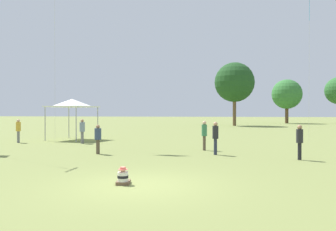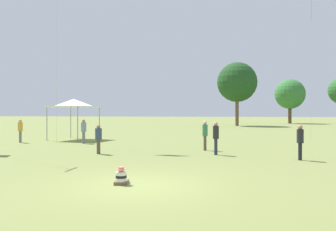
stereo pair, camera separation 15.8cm
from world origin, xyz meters
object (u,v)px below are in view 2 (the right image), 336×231
Objects in this scene: person_standing_0 at (300,139)px; person_standing_3 at (84,129)px; person_standing_6 at (98,137)px; person_standing_7 at (20,128)px; person_standing_4 at (205,133)px; distant_tree_1 at (290,94)px; person_standing_1 at (216,135)px; seated_toddler at (121,177)px; distant_tree_0 at (237,82)px; canopy_tent at (74,103)px.

person_standing_0 is 14.44m from person_standing_3.
person_standing_6 is 0.91× the size of person_standing_7.
person_standing_4 is 50.55m from distant_tree_1.
person_standing_3 is 1.00× the size of person_standing_7.
person_standing_1 is 6.15m from person_standing_6.
person_standing_1 is 14.85m from person_standing_7.
distant_tree_1 is (14.27, 58.14, 5.53)m from seated_toddler.
distant_tree_1 is at bearing 67.70° from person_standing_0.
person_standing_4 is 1.10× the size of person_standing_6.
distant_tree_1 reaches higher than person_standing_3.
distant_tree_0 is at bearing 79.97° from person_standing_0.
seated_toddler is at bearing -124.05° from person_standing_1.
person_standing_1 is 37.71m from distant_tree_0.
seated_toddler is 13.82m from person_standing_3.
person_standing_4 is 13.74m from person_standing_7.
person_standing_1 is 2.01m from person_standing_4.
person_standing_7 is at bearing -130.93° from canopy_tent.
person_standing_4 is 12.28m from canopy_tent.
person_standing_1 is 1.00× the size of person_standing_7.
person_standing_7 is at bearing 164.32° from person_standing_3.
distant_tree_1 is (17.89, 51.45, 4.83)m from person_standing_6.
canopy_tent reaches higher than person_standing_1.
distant_tree_1 reaches higher than person_standing_0.
distant_tree_1 is at bearing -106.44° from person_standing_7.
person_standing_6 is at bearing -101.28° from distant_tree_0.
person_standing_1 is at bearing -8.60° from person_standing_6.
distant_tree_0 reaches higher than person_standing_4.
person_standing_1 is at bearing 176.68° from person_standing_7.
person_standing_1 is at bearing -103.12° from distant_tree_1.
person_standing_3 reaches higher than person_standing_7.
person_standing_0 is 4.05m from person_standing_1.
canopy_tent is (2.64, 3.04, 1.90)m from person_standing_7.
distant_tree_1 is at bearing 61.04° from person_standing_1.
canopy_tent is (-15.52, 8.30, 1.95)m from person_standing_0.
person_standing_6 is at bearing -109.18° from distant_tree_1.
distant_tree_0 is 1.19× the size of distant_tree_1.
canopy_tent is at bearing 109.23° from person_standing_3.
distant_tree_0 is at bearing 66.40° from canopy_tent.
person_standing_0 is at bearing -98.69° from distant_tree_1.
person_standing_3 reaches higher than person_standing_4.
seated_toddler is 17.52m from canopy_tent.
person_standing_7 reaches higher than seated_toddler.
person_standing_6 is 0.18× the size of distant_tree_1.
canopy_tent is at bearing 132.47° from person_standing_1.
person_standing_7 is at bearing 132.55° from person_standing_6.
person_standing_0 is 0.44× the size of canopy_tent.
person_standing_1 reaches higher than person_standing_0.
person_standing_6 is 39.25m from distant_tree_0.
distant_tree_0 is at bearing -56.41° from person_standing_4.
distant_tree_1 reaches higher than person_standing_7.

